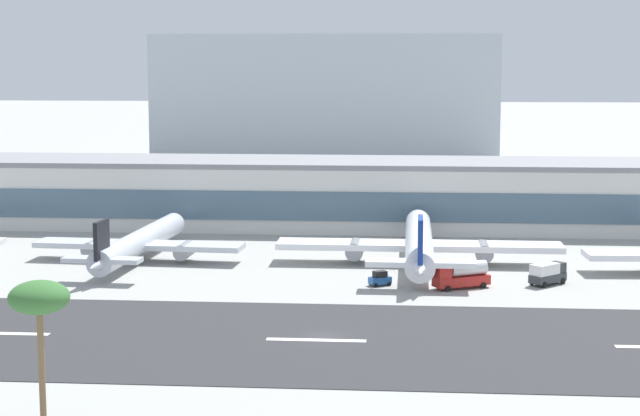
{
  "coord_description": "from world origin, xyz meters",
  "views": [
    {
      "loc": [
        9.76,
        -125.64,
        33.57
      ],
      "look_at": [
        -4.58,
        52.84,
        8.31
      ],
      "focal_mm": 59.96,
      "sensor_mm": 36.0,
      "label": 1
    }
  ],
  "objects_px": {
    "airliner_navy_tail_gate_2": "(419,245)",
    "service_baggage_tug_2": "(380,279)",
    "airliner_black_tail_gate_1": "(137,244)",
    "palm_tree_1": "(39,300)",
    "distant_hotel_block": "(326,98)",
    "service_fuel_truck_0": "(461,275)",
    "service_box_truck_1": "(548,273)",
    "terminal_building": "(302,193)"
  },
  "relations": [
    {
      "from": "distant_hotel_block",
      "to": "service_fuel_truck_0",
      "type": "bearing_deg",
      "value": -80.04
    },
    {
      "from": "terminal_building",
      "to": "airliner_black_tail_gate_1",
      "type": "distance_m",
      "value": 46.7
    },
    {
      "from": "airliner_black_tail_gate_1",
      "to": "palm_tree_1",
      "type": "xyz_separation_m",
      "value": [
        11.05,
        -78.51,
        8.71
      ]
    },
    {
      "from": "airliner_navy_tail_gate_2",
      "to": "service_box_truck_1",
      "type": "distance_m",
      "value": 23.48
    },
    {
      "from": "terminal_building",
      "to": "palm_tree_1",
      "type": "bearing_deg",
      "value": -95.96
    },
    {
      "from": "distant_hotel_block",
      "to": "airliner_black_tail_gate_1",
      "type": "distance_m",
      "value": 182.48
    },
    {
      "from": "service_fuel_truck_0",
      "to": "distant_hotel_block",
      "type": "bearing_deg",
      "value": -107.35
    },
    {
      "from": "service_fuel_truck_0",
      "to": "service_box_truck_1",
      "type": "bearing_deg",
      "value": 168.1
    },
    {
      "from": "service_fuel_truck_0",
      "to": "service_baggage_tug_2",
      "type": "bearing_deg",
      "value": -31.77
    },
    {
      "from": "distant_hotel_block",
      "to": "airliner_black_tail_gate_1",
      "type": "bearing_deg",
      "value": -95.64
    },
    {
      "from": "airliner_navy_tail_gate_2",
      "to": "palm_tree_1",
      "type": "xyz_separation_m",
      "value": [
        -35.42,
        -79.52,
        8.34
      ]
    },
    {
      "from": "distant_hotel_block",
      "to": "service_baggage_tug_2",
      "type": "relative_size",
      "value": 31.12
    },
    {
      "from": "airliner_black_tail_gate_1",
      "to": "service_fuel_truck_0",
      "type": "bearing_deg",
      "value": -103.34
    },
    {
      "from": "airliner_black_tail_gate_1",
      "to": "service_box_truck_1",
      "type": "distance_m",
      "value": 66.69
    },
    {
      "from": "palm_tree_1",
      "to": "service_fuel_truck_0",
      "type": "bearing_deg",
      "value": 56.35
    },
    {
      "from": "distant_hotel_block",
      "to": "airliner_black_tail_gate_1",
      "type": "height_order",
      "value": "distant_hotel_block"
    },
    {
      "from": "service_box_truck_1",
      "to": "palm_tree_1",
      "type": "relative_size",
      "value": 0.44
    },
    {
      "from": "airliner_black_tail_gate_1",
      "to": "service_box_truck_1",
      "type": "bearing_deg",
      "value": -97.07
    },
    {
      "from": "airliner_black_tail_gate_1",
      "to": "service_baggage_tug_2",
      "type": "bearing_deg",
      "value": -106.84
    },
    {
      "from": "service_box_truck_1",
      "to": "palm_tree_1",
      "type": "xyz_separation_m",
      "value": [
        -54.41,
        -65.8,
        9.94
      ]
    },
    {
      "from": "airliner_navy_tail_gate_2",
      "to": "service_fuel_truck_0",
      "type": "bearing_deg",
      "value": -160.66
    },
    {
      "from": "airliner_navy_tail_gate_2",
      "to": "service_baggage_tug_2",
      "type": "distance_m",
      "value": 17.57
    },
    {
      "from": "terminal_building",
      "to": "distant_hotel_block",
      "type": "bearing_deg",
      "value": 92.27
    },
    {
      "from": "service_box_truck_1",
      "to": "service_baggage_tug_2",
      "type": "relative_size",
      "value": 1.68
    },
    {
      "from": "airliner_black_tail_gate_1",
      "to": "distant_hotel_block",
      "type": "bearing_deg",
      "value": -1.73
    },
    {
      "from": "airliner_black_tail_gate_1",
      "to": "palm_tree_1",
      "type": "height_order",
      "value": "palm_tree_1"
    },
    {
      "from": "distant_hotel_block",
      "to": "airliner_navy_tail_gate_2",
      "type": "height_order",
      "value": "distant_hotel_block"
    },
    {
      "from": "airliner_black_tail_gate_1",
      "to": "service_baggage_tug_2",
      "type": "relative_size",
      "value": 12.71
    },
    {
      "from": "airliner_navy_tail_gate_2",
      "to": "service_baggage_tug_2",
      "type": "relative_size",
      "value": 14.3
    },
    {
      "from": "service_fuel_truck_0",
      "to": "service_box_truck_1",
      "type": "height_order",
      "value": "service_fuel_truck_0"
    },
    {
      "from": "palm_tree_1",
      "to": "distant_hotel_block",
      "type": "bearing_deg",
      "value": 88.5
    },
    {
      "from": "terminal_building",
      "to": "airliner_black_tail_gate_1",
      "type": "xyz_separation_m",
      "value": [
        -23.44,
        -40.22,
        -3.69
      ]
    },
    {
      "from": "airliner_navy_tail_gate_2",
      "to": "service_box_truck_1",
      "type": "relative_size",
      "value": 8.49
    },
    {
      "from": "distant_hotel_block",
      "to": "service_box_truck_1",
      "type": "distance_m",
      "value": 200.11
    },
    {
      "from": "airliner_black_tail_gate_1",
      "to": "palm_tree_1",
      "type": "relative_size",
      "value": 3.36
    },
    {
      "from": "distant_hotel_block",
      "to": "palm_tree_1",
      "type": "bearing_deg",
      "value": -91.5
    },
    {
      "from": "airliner_black_tail_gate_1",
      "to": "service_box_truck_1",
      "type": "relative_size",
      "value": 7.55
    },
    {
      "from": "distant_hotel_block",
      "to": "service_fuel_truck_0",
      "type": "relative_size",
      "value": 12.71
    },
    {
      "from": "airliner_navy_tail_gate_2",
      "to": "service_baggage_tug_2",
      "type": "xyz_separation_m",
      "value": [
        -5.94,
        -16.37,
        -2.35
      ]
    },
    {
      "from": "service_box_truck_1",
      "to": "terminal_building",
      "type": "bearing_deg",
      "value": 85.17
    },
    {
      "from": "terminal_building",
      "to": "airliner_navy_tail_gate_2",
      "type": "distance_m",
      "value": 45.59
    },
    {
      "from": "airliner_black_tail_gate_1",
      "to": "palm_tree_1",
      "type": "distance_m",
      "value": 79.76
    }
  ]
}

